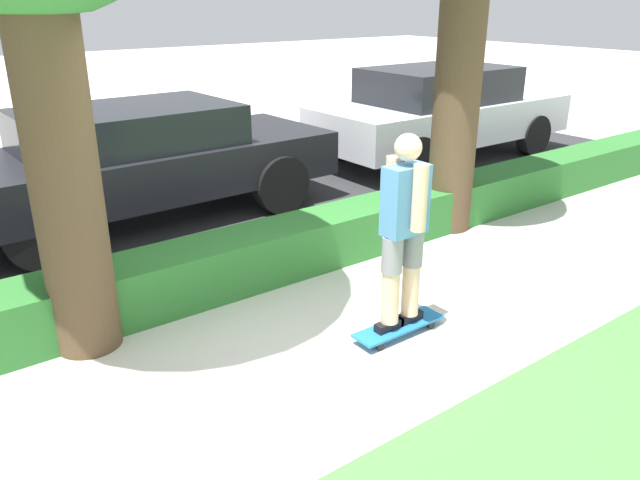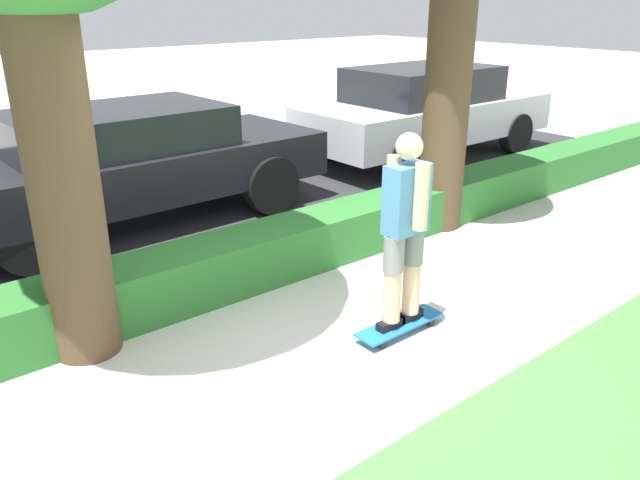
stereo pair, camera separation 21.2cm
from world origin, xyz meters
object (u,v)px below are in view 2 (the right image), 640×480
at_px(skateboard, 400,325).
at_px(skater_person, 405,227).
at_px(parked_car_middle, 128,161).
at_px(parked_car_rear, 426,110).

xyz_separation_m(skateboard, skater_person, (0.00, -0.00, 0.88)).
xyz_separation_m(skateboard, parked_car_middle, (-0.56, 4.08, 0.71)).
bearing_deg(parked_car_middle, skateboard, -83.68).
relative_size(parked_car_middle, parked_car_rear, 1.03).
bearing_deg(skater_person, parked_car_rear, 40.17).
xyz_separation_m(skateboard, parked_car_rear, (4.81, 4.06, 0.74)).
height_order(skater_person, parked_car_rear, skater_person).
bearing_deg(skateboard, parked_car_rear, 40.17).
bearing_deg(skateboard, parked_car_middle, 97.80).
bearing_deg(skater_person, parked_car_middle, 97.80).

